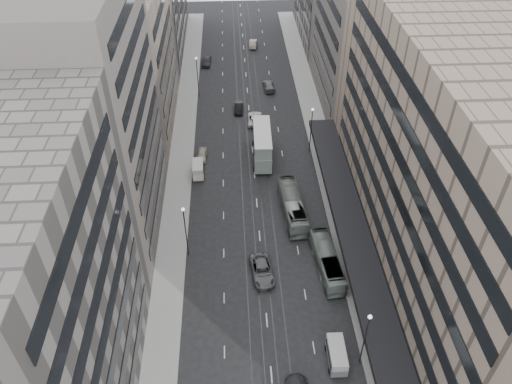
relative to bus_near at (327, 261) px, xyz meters
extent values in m
plane|color=black|center=(-8.26, -8.54, -1.44)|extent=(220.00, 220.00, 0.00)
cube|color=gray|center=(3.74, 28.96, -1.37)|extent=(4.00, 125.00, 0.15)
cube|color=gray|center=(-20.26, 28.96, -1.37)|extent=(4.00, 125.00, 0.15)
cube|color=#796758|center=(13.24, -0.54, 13.56)|extent=(15.00, 60.00, 30.00)
cube|color=black|center=(3.74, -0.54, 2.56)|extent=(4.40, 60.00, 0.50)
cube|color=#504A45|center=(13.24, 43.46, 10.56)|extent=(15.00, 28.00, 24.00)
cube|color=#605B56|center=(-29.76, -16.54, 13.56)|extent=(15.00, 28.00, 30.00)
cube|color=#504A45|center=(-29.76, 10.46, 15.56)|extent=(15.00, 26.00, 34.00)
cube|color=gray|center=(-29.76, 37.46, 11.06)|extent=(15.00, 28.00, 25.00)
cylinder|color=#262628|center=(1.44, -13.54, 2.56)|extent=(0.16, 0.16, 8.00)
sphere|color=silver|center=(1.44, -13.54, 6.66)|extent=(0.44, 0.44, 0.44)
cylinder|color=#262628|center=(1.44, 26.46, 2.56)|extent=(0.16, 0.16, 8.00)
sphere|color=silver|center=(1.44, 26.46, 6.66)|extent=(0.44, 0.44, 0.44)
cylinder|color=#262628|center=(-17.96, 3.46, 2.56)|extent=(0.16, 0.16, 8.00)
sphere|color=silver|center=(-17.96, 3.46, 6.66)|extent=(0.44, 0.44, 0.44)
cylinder|color=#262628|center=(-17.96, 46.46, 2.56)|extent=(0.16, 0.16, 8.00)
sphere|color=silver|center=(-17.96, 46.46, 6.66)|extent=(0.44, 0.44, 0.44)
imported|color=gray|center=(0.00, 0.00, 0.00)|extent=(3.30, 10.51, 2.88)
imported|color=gray|center=(-3.29, 10.69, 0.15)|extent=(3.47, 11.57, 3.18)
cube|color=gray|center=(-6.76, 24.65, 0.37)|extent=(2.97, 9.94, 2.52)
cube|color=gray|center=(-6.76, 24.65, 2.73)|extent=(2.90, 9.54, 2.20)
cube|color=silver|center=(-6.76, 24.65, 3.89)|extent=(2.97, 9.94, 0.13)
cylinder|color=black|center=(-8.22, 21.13, -0.89)|extent=(0.33, 1.10, 1.10)
cylinder|color=black|center=(-5.47, 21.07, -0.89)|extent=(0.33, 1.10, 1.10)
cylinder|color=black|center=(-8.06, 28.24, -0.89)|extent=(0.33, 1.10, 1.10)
cylinder|color=black|center=(-5.31, 28.18, -0.89)|extent=(0.33, 1.10, 1.10)
cube|color=slate|center=(-1.14, -13.31, -0.57)|extent=(1.85, 4.27, 1.11)
cube|color=#ACABA7|center=(-1.14, -13.31, 0.42)|extent=(1.81, 4.19, 0.87)
cylinder|color=black|center=(-2.05, -14.70, -1.12)|extent=(0.19, 0.63, 0.63)
cylinder|color=black|center=(-0.27, -14.73, -1.12)|extent=(0.19, 0.63, 0.63)
cylinder|color=black|center=(-2.00, -11.89, -1.12)|extent=(0.19, 0.63, 0.63)
cylinder|color=black|center=(-0.22, -11.92, -1.12)|extent=(0.19, 0.63, 0.63)
cube|color=silver|center=(-17.21, 20.64, -0.58)|extent=(1.78, 3.74, 1.14)
cube|color=#BAB7A8|center=(-17.21, 20.64, 0.44)|extent=(1.75, 3.67, 0.89)
cylinder|color=black|center=(-18.00, 19.39, -1.15)|extent=(0.19, 0.60, 0.59)
cylinder|color=black|center=(-16.34, 19.45, -1.15)|extent=(0.19, 0.60, 0.59)
cylinder|color=black|center=(-18.08, 21.83, -1.15)|extent=(0.19, 0.60, 0.59)
cylinder|color=black|center=(-16.42, 21.88, -1.15)|extent=(0.19, 0.60, 0.59)
imported|color=#555557|center=(-8.37, -0.57, -0.63)|extent=(3.35, 6.09, 1.61)
imported|color=#A29A86|center=(-16.76, 25.26, -0.75)|extent=(1.88, 4.13, 1.37)
imported|color=black|center=(-10.20, 40.34, -0.72)|extent=(1.82, 4.49, 1.45)
imported|color=silver|center=(-7.37, 36.17, -0.68)|extent=(2.77, 5.60, 1.53)
imported|color=#565658|center=(-3.88, 48.74, -0.68)|extent=(2.40, 5.35, 1.52)
imported|color=#2A2B2D|center=(-16.76, 60.72, -0.63)|extent=(2.34, 4.91, 1.62)
imported|color=gray|center=(-6.04, 69.70, -0.67)|extent=(2.09, 4.84, 1.55)
camera|label=1|loc=(-11.45, -42.76, 47.69)|focal=35.00mm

